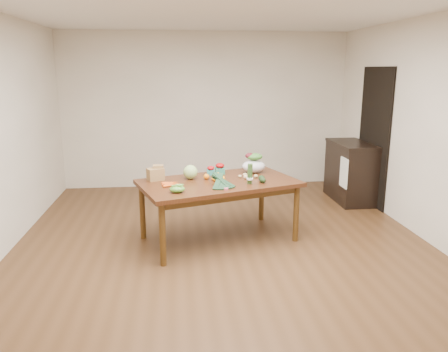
{
  "coord_description": "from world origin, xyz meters",
  "views": [
    {
      "loc": [
        -0.54,
        -4.74,
        2.06
      ],
      "look_at": [
        -0.01,
        0.0,
        0.89
      ],
      "focal_mm": 35.0,
      "sensor_mm": 36.0,
      "label": 1
    }
  ],
  "objects": [
    {
      "name": "strawberry_basket_a",
      "position": [
        -0.11,
        0.67,
        0.79
      ],
      "size": [
        0.12,
        0.12,
        0.09
      ],
      "primitive_type": null,
      "rotation": [
        0.0,
        0.0,
        0.31
      ],
      "color": "red",
      "rests_on": "dining_table"
    },
    {
      "name": "doorway_dark",
      "position": [
        2.48,
        1.6,
        1.05
      ],
      "size": [
        0.02,
        1.0,
        2.1
      ],
      "primitive_type": "cube",
      "color": "black",
      "rests_on": "floor"
    },
    {
      "name": "asparagus_bundle",
      "position": [
        0.31,
        0.15,
        0.88
      ],
      "size": [
        0.11,
        0.14,
        0.26
      ],
      "primitive_type": null,
      "rotation": [
        0.15,
        0.0,
        0.31
      ],
      "color": "#457033",
      "rests_on": "dining_table"
    },
    {
      "name": "orange_c",
      "position": [
        0.0,
        0.44,
        0.79
      ],
      "size": [
        0.07,
        0.07,
        0.07
      ],
      "primitive_type": "sphere",
      "color": "orange",
      "rests_on": "dining_table"
    },
    {
      "name": "cabbage",
      "position": [
        -0.37,
        0.48,
        0.84
      ],
      "size": [
        0.17,
        0.17,
        0.17
      ],
      "primitive_type": "sphere",
      "color": "#A2BE6D",
      "rests_on": "dining_table"
    },
    {
      "name": "paper_bag",
      "position": [
        -0.79,
        0.46,
        0.84
      ],
      "size": [
        0.31,
        0.28,
        0.18
      ],
      "primitive_type": null,
      "rotation": [
        0.0,
        0.0,
        0.31
      ],
      "color": "olive",
      "rests_on": "dining_table"
    },
    {
      "name": "potato_c",
      "position": [
        0.36,
        0.46,
        0.77
      ],
      "size": [
        0.06,
        0.05,
        0.05
      ],
      "primitive_type": "ellipsoid",
      "color": "tan",
      "rests_on": "dining_table"
    },
    {
      "name": "kale_bunch",
      "position": [
        -0.02,
        0.04,
        0.83
      ],
      "size": [
        0.43,
        0.48,
        0.16
      ],
      "primitive_type": null,
      "rotation": [
        0.0,
        0.0,
        0.31
      ],
      "color": "black",
      "rests_on": "dining_table"
    },
    {
      "name": "avocado_a",
      "position": [
        0.47,
        0.19,
        0.78
      ],
      "size": [
        0.09,
        0.12,
        0.07
      ],
      "primitive_type": "ellipsoid",
      "rotation": [
        0.0,
        0.0,
        0.3
      ],
      "color": "black",
      "rests_on": "dining_table"
    },
    {
      "name": "ceiling",
      "position": [
        0.0,
        0.0,
        2.7
      ],
      "size": [
        5.0,
        6.0,
        0.02
      ],
      "primitive_type": "cube",
      "color": "white",
      "rests_on": "room_walls"
    },
    {
      "name": "cabinet",
      "position": [
        2.22,
        1.78,
        0.47
      ],
      "size": [
        0.52,
        1.02,
        0.94
      ],
      "primitive_type": "cube",
      "color": "black",
      "rests_on": "floor"
    },
    {
      "name": "room_walls",
      "position": [
        0.0,
        0.0,
        1.35
      ],
      "size": [
        5.02,
        6.02,
        2.7
      ],
      "color": "white",
      "rests_on": "floor"
    },
    {
      "name": "avocado_b",
      "position": [
        0.48,
        0.28,
        0.79
      ],
      "size": [
        0.1,
        0.12,
        0.07
      ],
      "primitive_type": "ellipsoid",
      "rotation": [
        0.0,
        0.0,
        0.3
      ],
      "color": "black",
      "rests_on": "dining_table"
    },
    {
      "name": "salad_bag",
      "position": [
        0.46,
        0.72,
        0.87
      ],
      "size": [
        0.36,
        0.31,
        0.23
      ],
      "primitive_type": null,
      "rotation": [
        0.0,
        0.0,
        0.31
      ],
      "color": "silver",
      "rests_on": "dining_table"
    },
    {
      "name": "potato_e",
      "position": [
        0.44,
        0.44,
        0.77
      ],
      "size": [
        0.05,
        0.05,
        0.04
      ],
      "primitive_type": "ellipsoid",
      "color": "tan",
      "rests_on": "dining_table"
    },
    {
      "name": "carrots",
      "position": [
        -0.61,
        0.21,
        0.76
      ],
      "size": [
        0.27,
        0.25,
        0.03
      ],
      "primitive_type": null,
      "rotation": [
        0.0,
        0.0,
        0.31
      ],
      "color": "orange",
      "rests_on": "dining_table"
    },
    {
      "name": "orange_a",
      "position": [
        -0.18,
        0.43,
        0.79
      ],
      "size": [
        0.07,
        0.07,
        0.07
      ],
      "primitive_type": "sphere",
      "color": "orange",
      "rests_on": "dining_table"
    },
    {
      "name": "strawberry_basket_b",
      "position": [
        0.02,
        0.72,
        0.8
      ],
      "size": [
        0.15,
        0.15,
        0.11
      ],
      "primitive_type": null,
      "rotation": [
        0.0,
        0.0,
        0.31
      ],
      "color": "#AE0B0D",
      "rests_on": "dining_table"
    },
    {
      "name": "orange_b",
      "position": [
        -0.04,
        0.46,
        0.79
      ],
      "size": [
        0.08,
        0.08,
        0.08
      ],
      "primitive_type": "sphere",
      "color": "orange",
      "rests_on": "dining_table"
    },
    {
      "name": "mandarin_cluster",
      "position": [
        -0.03,
        0.37,
        0.79
      ],
      "size": [
        0.23,
        0.23,
        0.08
      ],
      "primitive_type": null,
      "rotation": [
        0.0,
        0.0,
        0.31
      ],
      "color": "orange",
      "rests_on": "dining_table"
    },
    {
      "name": "snap_pea_bag",
      "position": [
        -0.54,
        -0.12,
        0.79
      ],
      "size": [
        0.17,
        0.13,
        0.08
      ],
      "primitive_type": "ellipsoid",
      "color": "#5C9F36",
      "rests_on": "dining_table"
    },
    {
      "name": "potato_b",
      "position": [
        0.3,
        0.4,
        0.78
      ],
      "size": [
        0.06,
        0.05,
        0.05
      ],
      "primitive_type": "ellipsoid",
      "color": "#DDB77F",
      "rests_on": "dining_table"
    },
    {
      "name": "floor",
      "position": [
        0.0,
        0.0,
        0.0
      ],
      "size": [
        6.0,
        6.0,
        0.0
      ],
      "primitive_type": "plane",
      "color": "#52341C",
      "rests_on": "ground"
    },
    {
      "name": "dish_towel",
      "position": [
        1.96,
        1.4,
        0.55
      ],
      "size": [
        0.02,
        0.28,
        0.45
      ],
      "primitive_type": "cube",
      "color": "white",
      "rests_on": "cabinet"
    },
    {
      "name": "dining_table",
      "position": [
        -0.04,
        0.33,
        0.38
      ],
      "size": [
        2.07,
        1.55,
        0.75
      ],
      "primitive_type": "cube",
      "rotation": [
        0.0,
        0.0,
        0.31
      ],
      "color": "#452310",
      "rests_on": "floor"
    },
    {
      "name": "potato_a",
      "position": [
        0.24,
        0.46,
        0.77
      ],
      "size": [
        0.05,
        0.04,
        0.04
      ],
      "primitive_type": "ellipsoid",
      "color": "#D9C67D",
      "rests_on": "dining_table"
    },
    {
      "name": "potato_d",
      "position": [
        0.31,
        0.51,
        0.77
      ],
      "size": [
        0.06,
        0.05,
        0.05
      ],
      "primitive_type": "ellipsoid",
      "color": "tan",
      "rests_on": "dining_table"
    }
  ]
}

